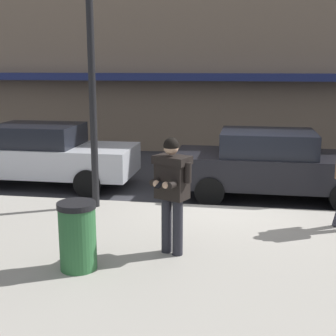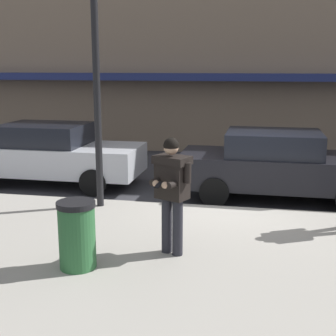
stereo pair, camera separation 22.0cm
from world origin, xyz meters
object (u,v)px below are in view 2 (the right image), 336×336
(parked_sedan_near, at_px, (51,154))
(parked_sedan_mid, at_px, (279,165))
(street_lamp_post, at_px, (96,57))
(trash_bin, at_px, (77,235))
(man_texting_on_phone, at_px, (172,184))

(parked_sedan_near, height_order, parked_sedan_mid, same)
(street_lamp_post, xyz_separation_m, trash_bin, (0.68, -2.95, -2.51))
(parked_sedan_mid, xyz_separation_m, street_lamp_post, (-3.63, -1.71, 2.35))
(parked_sedan_mid, distance_m, street_lamp_post, 4.65)
(parked_sedan_near, height_order, trash_bin, parked_sedan_near)
(parked_sedan_near, relative_size, man_texting_on_phone, 2.50)
(street_lamp_post, bearing_deg, parked_sedan_mid, 25.22)
(parked_sedan_near, bearing_deg, parked_sedan_mid, -3.23)
(parked_sedan_near, distance_m, street_lamp_post, 3.69)
(parked_sedan_near, distance_m, trash_bin, 5.65)
(street_lamp_post, height_order, trash_bin, street_lamp_post)
(man_texting_on_phone, distance_m, street_lamp_post, 3.47)
(parked_sedan_mid, xyz_separation_m, trash_bin, (-2.95, -4.66, -0.16))
(man_texting_on_phone, bearing_deg, parked_sedan_mid, 66.18)
(man_texting_on_phone, bearing_deg, trash_bin, -148.55)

